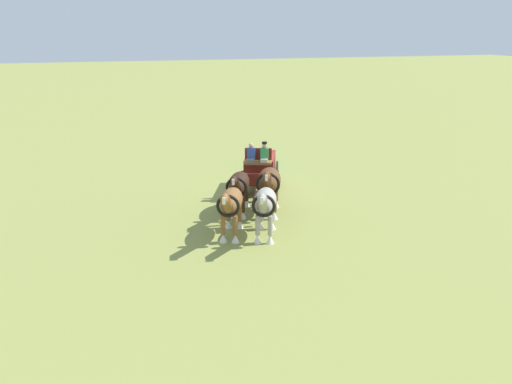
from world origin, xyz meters
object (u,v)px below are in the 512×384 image
(show_wagon, at_px, (260,167))
(draft_horse_rear_near, at_px, (269,182))
(draft_horse_rear_off, at_px, (239,185))
(draft_horse_lead_off, at_px, (231,203))
(draft_horse_lead_near, at_px, (265,204))

(show_wagon, relative_size, draft_horse_rear_near, 1.75)
(show_wagon, xyz_separation_m, draft_horse_rear_off, (2.95, -1.90, 0.10))
(show_wagon, height_order, draft_horse_rear_near, show_wagon)
(draft_horse_lead_off, bearing_deg, draft_horse_lead_near, 68.01)
(draft_horse_rear_off, xyz_separation_m, draft_horse_lead_off, (2.41, -0.98, 0.07))
(draft_horse_rear_off, bearing_deg, draft_horse_rear_near, 68.80)
(show_wagon, height_order, draft_horse_rear_off, show_wagon)
(draft_horse_lead_near, xyz_separation_m, draft_horse_lead_off, (-0.49, -1.21, -0.03))
(draft_horse_rear_near, relative_size, draft_horse_rear_off, 1.00)
(draft_horse_lead_near, bearing_deg, draft_horse_lead_off, -111.99)
(show_wagon, xyz_separation_m, draft_horse_lead_near, (5.85, -1.67, 0.20))
(show_wagon, relative_size, draft_horse_rear_off, 1.75)
(show_wagon, relative_size, draft_horse_lead_near, 1.82)
(draft_horse_rear_near, height_order, draft_horse_rear_off, draft_horse_rear_near)
(draft_horse_lead_near, height_order, draft_horse_lead_off, draft_horse_lead_near)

